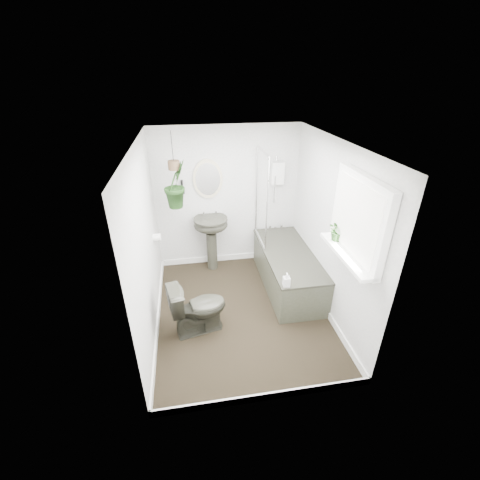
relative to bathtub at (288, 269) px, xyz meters
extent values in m
cube|color=#2C2417|center=(-0.80, -0.50, -0.30)|extent=(2.30, 2.80, 0.02)
cube|color=white|center=(-0.80, -0.50, 2.02)|extent=(2.30, 2.80, 0.02)
cube|color=silver|center=(-0.80, 0.91, 0.86)|extent=(2.30, 0.02, 2.30)
cube|color=silver|center=(-0.80, -1.91, 0.86)|extent=(2.30, 0.02, 2.30)
cube|color=silver|center=(-1.96, -0.50, 0.86)|extent=(0.02, 2.80, 2.30)
cube|color=silver|center=(0.36, -0.50, 0.86)|extent=(0.02, 2.80, 2.30)
cube|color=white|center=(-0.80, -0.50, -0.24)|extent=(2.30, 2.80, 0.10)
cube|color=white|center=(0.00, 0.84, 1.26)|extent=(0.20, 0.10, 0.35)
ellipsoid|color=beige|center=(-1.10, 0.87, 1.21)|extent=(0.46, 0.03, 0.62)
cylinder|color=black|center=(-1.50, 0.86, 1.11)|extent=(0.04, 0.04, 0.22)
cylinder|color=white|center=(-1.90, 0.20, 0.61)|extent=(0.11, 0.11, 0.11)
cube|color=white|center=(0.29, -1.20, 1.36)|extent=(0.08, 1.00, 0.90)
cube|color=white|center=(0.22, -1.20, 0.94)|extent=(0.18, 1.00, 0.04)
cube|color=white|center=(0.24, -1.20, 1.36)|extent=(0.01, 0.86, 0.76)
imported|color=#2D2D25|center=(-1.40, -0.75, 0.07)|extent=(0.77, 0.54, 0.71)
imported|color=black|center=(0.24, -0.90, 1.08)|extent=(0.26, 0.23, 0.25)
imported|color=black|center=(-1.58, 0.45, 1.29)|extent=(0.45, 0.47, 0.66)
imported|color=black|center=(-0.28, -0.79, 0.38)|extent=(0.09, 0.09, 0.19)
cylinder|color=#4E3A26|center=(-1.58, 0.45, 1.56)|extent=(0.16, 0.16, 0.12)
camera|label=1|loc=(-1.40, -3.95, 2.70)|focal=24.00mm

